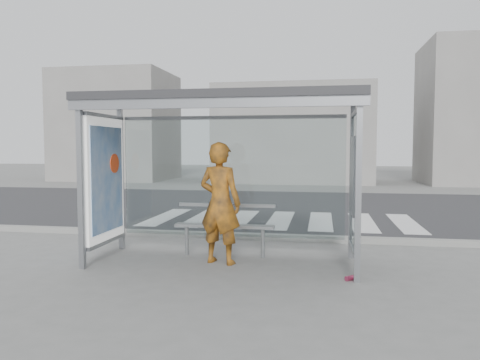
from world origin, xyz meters
name	(u,v)px	position (x,y,z in m)	size (l,w,h in m)	color
ground	(223,263)	(0.00, 0.00, 0.00)	(80.00, 80.00, 0.00)	slate
road	(271,207)	(0.00, 7.00, 0.00)	(30.00, 10.00, 0.01)	#2D2D30
curb	(244,236)	(0.00, 1.95, 0.06)	(30.00, 0.18, 0.12)	gray
crosswalk	(280,220)	(0.50, 4.50, 0.00)	(6.55, 3.00, 0.00)	silver
bus_shelter	(200,137)	(-0.37, 0.06, 1.98)	(4.25, 1.65, 2.62)	gray
building_left	(117,127)	(-10.00, 18.00, 3.00)	(6.00, 5.00, 6.00)	gray
building_center	(294,135)	(0.00, 18.00, 2.50)	(8.00, 5.00, 5.00)	gray
building_right	(476,113)	(9.00, 18.00, 3.50)	(5.00, 5.00, 7.00)	gray
person	(220,203)	(-0.04, -0.01, 0.95)	(0.69, 0.45, 1.90)	orange
bench	(225,225)	(-0.08, 0.50, 0.51)	(1.67, 0.31, 0.86)	gray
soda_can	(350,278)	(1.91, -0.65, 0.04)	(0.07, 0.07, 0.13)	#C43962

